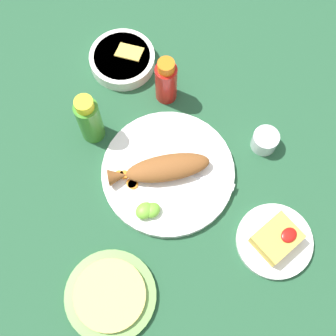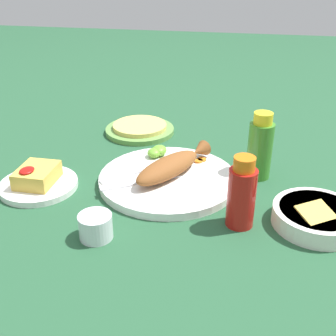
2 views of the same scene
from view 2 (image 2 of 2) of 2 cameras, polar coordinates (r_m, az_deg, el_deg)
ground_plane at (r=0.97m, az=-0.00°, el=-2.00°), size 4.00×4.00×0.00m
main_plate at (r=0.96m, az=-0.00°, el=-1.53°), size 0.31×0.31×0.02m
fried_fish at (r=0.95m, az=0.49°, el=0.36°), size 0.23×0.16×0.04m
fork_near at (r=0.93m, az=-4.41°, el=-2.06°), size 0.11×0.17×0.00m
fork_far at (r=0.97m, az=-4.84°, el=-0.75°), size 0.14×0.14×0.00m
carrot_slice_near at (r=1.02m, az=4.13°, el=0.98°), size 0.02×0.02×0.00m
carrot_slice_mid at (r=1.03m, az=2.36°, el=1.11°), size 0.02×0.02×0.00m
carrot_slice_far at (r=1.03m, az=4.60°, el=1.16°), size 0.02×0.02×0.00m
carrot_slice_extra at (r=1.03m, az=2.60°, el=1.10°), size 0.02×0.02×0.00m
lime_wedge_main at (r=1.05m, az=-1.20°, el=2.40°), size 0.04×0.04×0.02m
lime_wedge_side at (r=1.04m, az=-1.88°, el=2.08°), size 0.04×0.03×0.02m
hot_sauce_bottle_red at (r=0.80m, az=9.93°, el=-3.53°), size 0.05×0.05×0.14m
hot_sauce_bottle_green at (r=0.98m, az=12.36°, el=2.71°), size 0.06×0.06×0.16m
salt_cup at (r=0.79m, az=-9.76°, el=-7.98°), size 0.06×0.06×0.05m
side_plate_fries at (r=0.98m, az=-17.10°, el=-2.22°), size 0.17×0.17×0.01m
fries_pile at (r=0.97m, az=-17.34°, el=-0.92°), size 0.09×0.08×0.04m
guacamole_bowl at (r=0.86m, az=19.49°, el=-6.13°), size 0.17×0.17×0.05m
tortilla_plate at (r=1.23m, az=-3.84°, el=5.12°), size 0.20×0.20×0.01m
tortilla_stack at (r=1.23m, az=-3.85°, el=5.68°), size 0.15×0.15×0.01m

